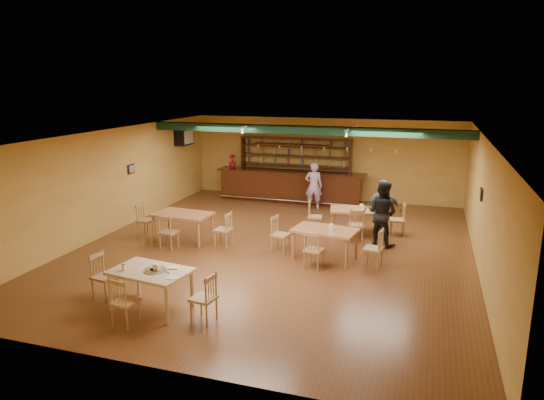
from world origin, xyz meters
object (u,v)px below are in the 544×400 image
(dining_table_c, at_px, (183,227))
(patron_bar, at_px, (314,186))
(bar_counter, at_px, (290,186))
(near_table, at_px, (151,289))
(dining_table_d, at_px, (325,244))
(dining_table_b, at_px, (356,221))
(patron_right_a, at_px, (382,213))

(dining_table_c, distance_m, patron_bar, 5.25)
(bar_counter, height_order, near_table, bar_counter)
(dining_table_c, distance_m, dining_table_d, 4.04)
(dining_table_b, height_order, near_table, near_table)
(dining_table_c, height_order, patron_right_a, patron_right_a)
(near_table, distance_m, patron_bar, 8.62)
(dining_table_b, height_order, dining_table_d, dining_table_d)
(dining_table_b, bearing_deg, bar_counter, 121.91)
(dining_table_c, xyz_separation_m, dining_table_d, (4.04, -0.23, -0.01))
(near_table, xyz_separation_m, patron_bar, (1.24, 8.52, 0.41))
(bar_counter, relative_size, dining_table_b, 3.71)
(dining_table_b, distance_m, dining_table_d, 2.38)
(bar_counter, bearing_deg, dining_table_c, -106.55)
(dining_table_d, distance_m, patron_right_a, 2.03)
(bar_counter, distance_m, dining_table_b, 4.33)
(dining_table_c, height_order, patron_bar, patron_bar)
(patron_bar, xyz_separation_m, patron_right_a, (2.62, -3.21, 0.07))
(bar_counter, distance_m, dining_table_d, 6.09)
(dining_table_c, height_order, dining_table_d, dining_table_c)
(patron_bar, bearing_deg, dining_table_d, 97.16)
(patron_right_a, bearing_deg, dining_table_b, -20.40)
(dining_table_d, bearing_deg, dining_table_b, 88.65)
(patron_bar, bearing_deg, dining_table_c, 50.49)
(near_table, bearing_deg, dining_table_d, 62.84)
(dining_table_d, height_order, near_table, near_table)
(patron_right_a, bearing_deg, dining_table_d, 76.27)
(patron_bar, distance_m, patron_right_a, 4.14)
(dining_table_b, bearing_deg, patron_bar, 117.33)
(patron_bar, bearing_deg, near_table, 72.54)
(bar_counter, relative_size, patron_bar, 3.34)
(dining_table_c, xyz_separation_m, near_table, (1.40, -4.00, 0.01))
(dining_table_b, height_order, patron_right_a, patron_right_a)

